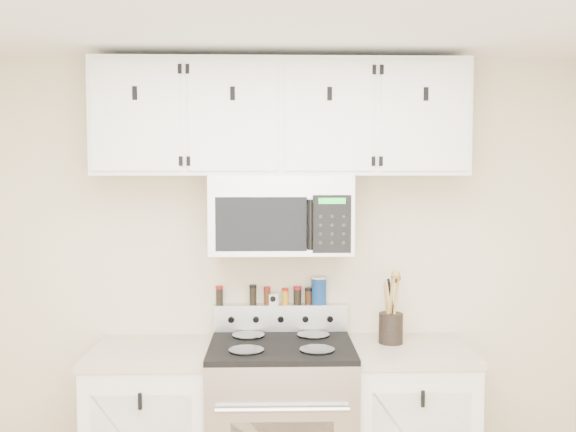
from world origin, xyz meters
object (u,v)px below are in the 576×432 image
(microwave, at_px, (281,214))
(salt_canister, at_px, (319,290))
(range, at_px, (281,428))
(utensil_crock, at_px, (391,326))

(microwave, distance_m, salt_canister, 0.52)
(range, bearing_deg, microwave, 89.77)
(range, distance_m, salt_canister, 0.78)
(range, xyz_separation_m, microwave, (0.00, 0.13, 1.14))
(range, bearing_deg, salt_canister, 52.09)
(range, relative_size, utensil_crock, 2.85)
(microwave, bearing_deg, salt_canister, 35.34)
(microwave, relative_size, salt_canister, 4.76)
(microwave, xyz_separation_m, utensil_crock, (0.60, -0.03, -0.61))
(utensil_crock, bearing_deg, range, -170.84)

